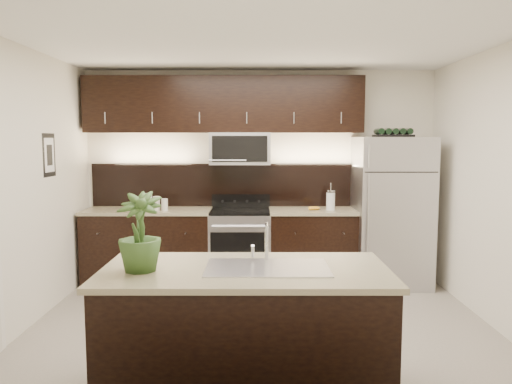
{
  "coord_description": "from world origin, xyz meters",
  "views": [
    {
      "loc": [
        -0.04,
        -4.53,
        1.81
      ],
      "look_at": [
        -0.05,
        0.55,
        1.28
      ],
      "focal_mm": 35.0,
      "sensor_mm": 36.0,
      "label": 1
    }
  ],
  "objects": [
    {
      "name": "upper_fixtures",
      "position": [
        -0.43,
        1.84,
        2.14
      ],
      "size": [
        3.49,
        0.4,
        1.66
      ],
      "color": "black",
      "rests_on": "counter_run"
    },
    {
      "name": "wine_rack",
      "position": [
        1.63,
        1.63,
        1.89
      ],
      "size": [
        0.46,
        0.28,
        0.11
      ],
      "color": "black",
      "rests_on": "refrigerator"
    },
    {
      "name": "refrigerator",
      "position": [
        1.63,
        1.63,
        0.92
      ],
      "size": [
        0.89,
        0.8,
        1.84
      ],
      "primitive_type": "cube",
      "color": "#B2B2B7",
      "rests_on": "ground"
    },
    {
      "name": "plant",
      "position": [
        -0.82,
        -1.27,
        1.2
      ],
      "size": [
        0.31,
        0.31,
        0.53
      ],
      "primitive_type": "imported",
      "rotation": [
        0.0,
        0.0,
        -0.05
      ],
      "color": "#305120",
      "rests_on": "island"
    },
    {
      "name": "island",
      "position": [
        -0.12,
        -1.2,
        0.47
      ],
      "size": [
        1.96,
        0.96,
        0.94
      ],
      "color": "black",
      "rests_on": "ground"
    },
    {
      "name": "bananas",
      "position": [
        0.62,
        1.61,
        0.96
      ],
      "size": [
        0.19,
        0.17,
        0.05
      ],
      "primitive_type": "ellipsoid",
      "rotation": [
        0.0,
        0.0,
        0.39
      ],
      "color": "orange",
      "rests_on": "counter_run"
    },
    {
      "name": "french_press",
      "position": [
        0.88,
        1.64,
        1.06
      ],
      "size": [
        0.11,
        0.11,
        0.33
      ],
      "rotation": [
        0.0,
        0.0,
        -0.24
      ],
      "color": "silver",
      "rests_on": "counter_run"
    },
    {
      "name": "ground",
      "position": [
        0.0,
        0.0,
        0.0
      ],
      "size": [
        4.5,
        4.5,
        0.0
      ],
      "primitive_type": "plane",
      "color": "gray",
      "rests_on": "ground"
    },
    {
      "name": "counter_run",
      "position": [
        -0.46,
        1.69,
        0.47
      ],
      "size": [
        3.51,
        0.65,
        0.94
      ],
      "color": "black",
      "rests_on": "ground"
    },
    {
      "name": "room_walls",
      "position": [
        -0.11,
        -0.04,
        1.7
      ],
      "size": [
        4.52,
        4.02,
        2.71
      ],
      "color": "silver",
      "rests_on": "ground"
    },
    {
      "name": "canisters",
      "position": [
        -1.31,
        1.61,
        1.03
      ],
      "size": [
        0.3,
        0.16,
        0.21
      ],
      "rotation": [
        0.0,
        0.0,
        -0.32
      ],
      "color": "silver",
      "rests_on": "counter_run"
    },
    {
      "name": "sink_faucet",
      "position": [
        0.03,
        -1.19,
        0.96
      ],
      "size": [
        0.84,
        0.5,
        0.28
      ],
      "color": "silver",
      "rests_on": "island"
    }
  ]
}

